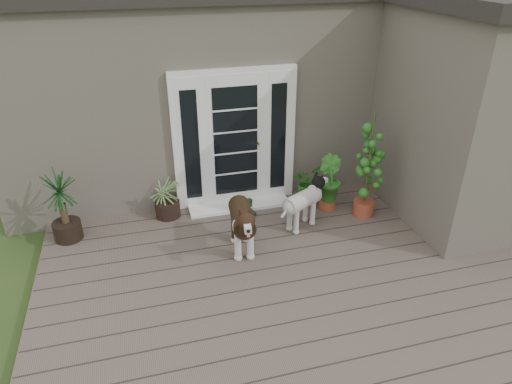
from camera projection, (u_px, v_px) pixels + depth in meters
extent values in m
cube|color=#6B5B4C|center=(292.00, 285.00, 5.74)|extent=(6.20, 4.60, 0.12)
cube|color=#665E54|center=(220.00, 81.00, 8.65)|extent=(7.40, 4.00, 3.10)
cube|color=#665E54|center=(460.00, 122.00, 6.65)|extent=(1.60, 2.40, 3.10)
cube|color=white|center=(235.00, 139.00, 7.03)|extent=(1.90, 0.14, 2.15)
cube|color=white|center=(239.00, 205.00, 7.35)|extent=(1.60, 0.40, 0.05)
imported|color=#1F5217|center=(307.00, 188.00, 7.29)|extent=(0.65, 0.65, 0.59)
imported|color=#1D4F16|center=(328.00, 190.00, 7.16)|extent=(0.52, 0.52, 0.66)
imported|color=#234E16|center=(381.00, 177.00, 7.74)|extent=(0.42, 0.42, 0.50)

